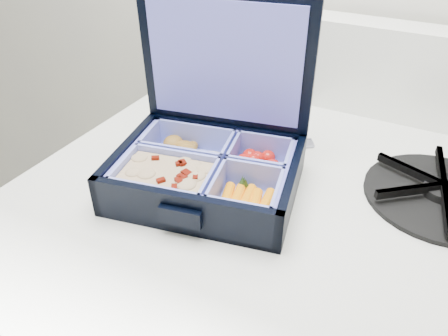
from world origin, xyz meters
The scene contains 4 objects.
bento_box centered at (0.38, 1.60, 1.02)m, with size 0.24×0.18×0.06m, color black, non-canonical shape.
burner_grate centered at (0.66, 1.73, 1.01)m, with size 0.20×0.20×0.03m, color black.
burner_grate_rear centered at (0.35, 1.83, 1.00)m, with size 0.15×0.15×0.02m, color black.
fork centered at (0.40, 1.73, 1.00)m, with size 0.02×0.16×0.01m, color #9999B2, non-canonical shape.
Camera 1 is at (0.62, 1.19, 1.35)m, focal length 35.00 mm.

